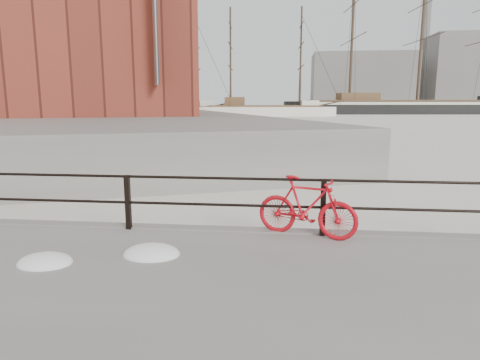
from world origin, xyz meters
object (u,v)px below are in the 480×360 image
(bicycle, at_px, (307,207))
(barque_black, at_px, (416,114))
(schooner_left, at_px, (167,116))
(workboat_far, at_px, (41,123))
(schooner_mid, at_px, (265,116))

(bicycle, height_order, barque_black, barque_black)
(bicycle, bearing_deg, schooner_left, 126.74)
(bicycle, relative_size, workboat_far, 0.16)
(barque_black, relative_size, schooner_mid, 2.31)
(barque_black, xyz_separation_m, schooner_mid, (-32.36, -17.74, 0.00))
(bicycle, height_order, workboat_far, workboat_far)
(schooner_left, bearing_deg, workboat_far, -123.27)
(schooner_left, xyz_separation_m, workboat_far, (-8.08, -28.15, 0.00))
(barque_black, distance_m, schooner_left, 54.35)
(barque_black, bearing_deg, workboat_far, -146.84)
(workboat_far, bearing_deg, barque_black, 6.91)
(barque_black, xyz_separation_m, workboat_far, (-58.55, -48.33, 0.00))
(schooner_mid, bearing_deg, barque_black, 25.14)
(barque_black, relative_size, workboat_far, 5.84)
(bicycle, height_order, schooner_mid, schooner_mid)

